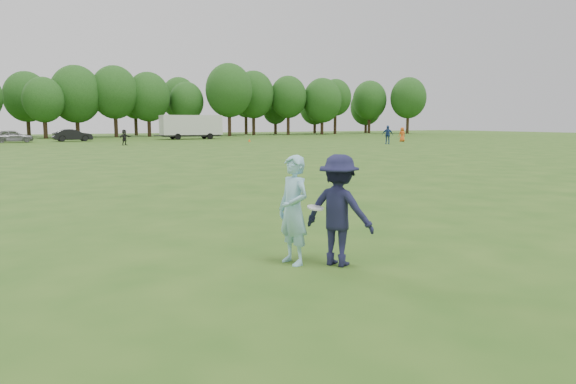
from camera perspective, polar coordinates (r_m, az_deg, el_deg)
name	(u,v)px	position (r m, az deg, el deg)	size (l,w,h in m)	color
ground	(374,265)	(8.75, 9.57, -8.01)	(200.00, 200.00, 0.00)	#2B5417
thrower	(293,210)	(8.52, 0.61, -2.03)	(0.67, 0.44, 1.83)	#94CFE5
defender	(339,210)	(8.50, 5.68, -2.03)	(1.19, 0.69, 1.84)	#1B1C3D
player_far_b	(387,135)	(55.20, 10.99, 6.26)	(1.15, 0.48, 1.96)	navy
player_far_c	(402,134)	(62.27, 12.57, 6.26)	(0.83, 0.54, 1.69)	orange
player_far_d	(124,137)	(54.11, -17.72, 5.81)	(1.46, 0.47, 1.58)	black
car_e	(13,136)	(65.92, -28.28, 5.49)	(1.71, 4.24, 1.45)	gray
car_f	(73,135)	(66.85, -22.81, 5.83)	(1.53, 4.40, 1.45)	black
field_cone	(249,140)	(61.38, -4.31, 5.75)	(0.28, 0.28, 0.30)	#FF480D
disc_in_play	(315,208)	(8.38, 3.05, -1.75)	(0.31, 0.30, 0.09)	white
cargo_trailer	(191,126)	(70.46, -10.72, 7.23)	(9.00, 2.75, 3.20)	silver
treeline	(74,95)	(84.04, -22.64, 9.91)	(130.35, 18.39, 11.74)	#332114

